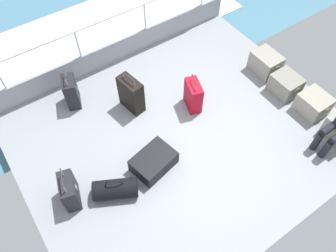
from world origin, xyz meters
name	(u,v)px	position (x,y,z in m)	size (l,w,h in m)	color
ground_plane	(181,135)	(0.00, 0.00, -0.03)	(4.40, 5.20, 0.06)	gray
gunwale_port	(116,51)	(-2.17, 0.00, 0.23)	(0.06, 5.20, 0.45)	gray
railing_port	(112,28)	(-2.17, 0.00, 0.78)	(0.04, 4.20, 1.02)	silver
sea_wake	(89,35)	(-3.60, 0.00, -0.34)	(12.00, 12.00, 0.01)	teal
cargo_crate_0	(266,63)	(-0.30, 2.19, 0.20)	(0.57, 0.41, 0.40)	gray
cargo_crate_1	(285,85)	(0.30, 2.11, 0.18)	(0.52, 0.43, 0.36)	gray
cargo_crate_2	(313,104)	(0.89, 2.19, 0.18)	(0.52, 0.45, 0.35)	#9E9989
suitcase_0	(71,92)	(-1.64, -1.18, 0.29)	(0.43, 0.33, 0.74)	black
suitcase_1	(154,162)	(0.26, -0.71, 0.13)	(0.60, 0.73, 0.27)	black
suitcase_2	(193,95)	(-0.38, 0.53, 0.27)	(0.45, 0.32, 0.67)	#B70C1E
suitcase_3	(69,191)	(0.04, -1.99, 0.25)	(0.47, 0.32, 0.69)	black
suitcase_4	(131,94)	(-0.97, -0.37, 0.33)	(0.49, 0.30, 0.77)	black
duffel_bag	(115,189)	(0.33, -1.43, 0.15)	(0.57, 0.71, 0.43)	black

